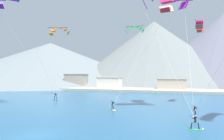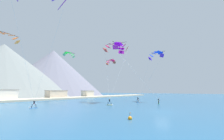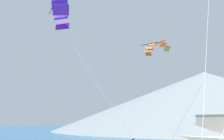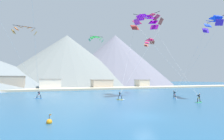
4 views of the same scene
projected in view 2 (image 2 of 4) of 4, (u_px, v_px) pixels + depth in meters
name	position (u px, v px, depth m)	size (l,w,h in m)	color
ground_plane	(161.00, 111.00, 27.69)	(400.00, 400.00, 0.00)	#23567F
kitesurfer_near_lead	(110.00, 103.00, 40.10)	(1.36, 1.63, 1.74)	yellow
kitesurfer_near_trail	(138.00, 101.00, 48.59)	(0.95, 1.78, 1.81)	#337FDB
kitesurfer_mid_center	(159.00, 102.00, 44.12)	(1.78, 0.82, 1.75)	#33B266
kitesurfer_far_left	(33.00, 106.00, 33.16)	(1.77, 0.95, 1.80)	#337FDB
parafoil_kite_near_lead	(116.00, 46.00, 53.44)	(12.82, 9.21, 19.71)	#AC362F
parafoil_kite_near_trail	(156.00, 55.00, 55.00)	(9.65, 6.92, 16.77)	#4922B9
parafoil_kite_mid_center	(119.00, 47.00, 50.54)	(7.45, 13.46, 18.55)	#AB1FAA
parafoil_kite_distant_high_outer	(111.00, 61.00, 60.38)	(1.95, 4.91, 1.83)	#AD442E
parafoil_kite_distant_low_drift	(6.00, 36.00, 37.70)	(6.12, 2.36, 2.31)	#AA7E34
parafoil_kite_distant_mid_solo	(69.00, 54.00, 54.35)	(4.76, 1.19, 1.62)	#32946D
race_marker_buoy	(130.00, 118.00, 19.92)	(0.56, 0.56, 1.02)	orange
shoreline_strip	(32.00, 100.00, 59.59)	(180.00, 10.00, 0.70)	beige
shore_building_harbour_front	(56.00, 95.00, 72.04)	(9.40, 5.21, 4.03)	beige
shore_building_quay_east	(87.00, 94.00, 88.15)	(5.91, 5.21, 3.97)	beige
shore_building_quay_west	(3.00, 95.00, 55.50)	(8.27, 6.51, 4.42)	silver
mountain_peak_central_summit	(52.00, 72.00, 128.44)	(86.98, 86.98, 38.94)	slate
mountain_peak_east_shoulder	(2.00, 70.00, 95.32)	(89.98, 89.98, 34.13)	slate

